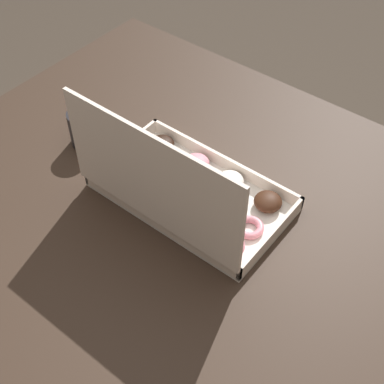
# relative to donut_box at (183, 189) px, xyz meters

# --- Properties ---
(ground_plane) EXTENTS (8.00, 8.00, 0.00)m
(ground_plane) POSITION_rel_donut_box_xyz_m (-0.01, -0.01, -0.77)
(ground_plane) COLOR #42382D
(dining_table) EXTENTS (1.28, 1.02, 0.72)m
(dining_table) POSITION_rel_donut_box_xyz_m (-0.01, -0.01, -0.13)
(dining_table) COLOR #38281E
(dining_table) RESTS_ON ground_plane
(donut_box) EXTENTS (0.42, 0.25, 0.27)m
(donut_box) POSITION_rel_donut_box_xyz_m (0.00, 0.00, 0.00)
(donut_box) COLOR silver
(donut_box) RESTS_ON dining_table
(coffee_mug) EXTENTS (0.08, 0.08, 0.09)m
(coffee_mug) POSITION_rel_donut_box_xyz_m (0.31, -0.02, -0.01)
(coffee_mug) COLOR #232328
(coffee_mug) RESTS_ON dining_table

